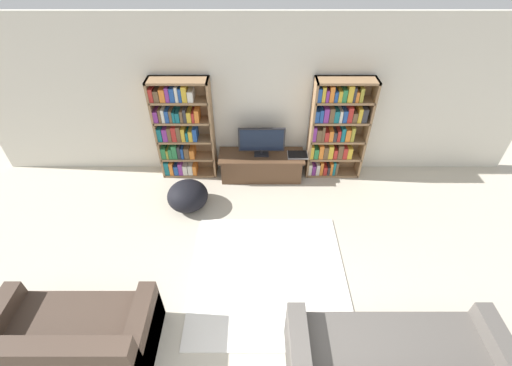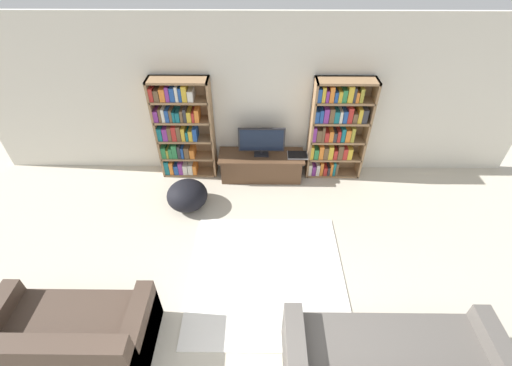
% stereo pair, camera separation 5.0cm
% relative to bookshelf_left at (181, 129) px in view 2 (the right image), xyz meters
% --- Properties ---
extents(wall_back, '(8.80, 0.06, 2.60)m').
position_rel_bookshelf_left_xyz_m(wall_back, '(1.19, 0.18, 0.44)').
color(wall_back, silver).
rests_on(wall_back, ground_plane).
extents(bookshelf_left, '(0.92, 0.30, 1.72)m').
position_rel_bookshelf_left_xyz_m(bookshelf_left, '(0.00, 0.00, 0.00)').
color(bookshelf_left, '#93704C').
rests_on(bookshelf_left, ground_plane).
extents(bookshelf_right, '(0.92, 0.30, 1.72)m').
position_rel_bookshelf_left_xyz_m(bookshelf_right, '(2.50, -0.00, 0.01)').
color(bookshelf_right, '#93704C').
rests_on(bookshelf_right, ground_plane).
extents(tv_stand, '(1.42, 0.49, 0.45)m').
position_rel_bookshelf_left_xyz_m(tv_stand, '(1.30, -0.12, -0.64)').
color(tv_stand, brown).
rests_on(tv_stand, ground_plane).
extents(television, '(0.75, 0.16, 0.50)m').
position_rel_bookshelf_left_xyz_m(television, '(1.30, -0.11, -0.14)').
color(television, black).
rests_on(television, tv_stand).
extents(laptop, '(0.33, 0.23, 0.03)m').
position_rel_bookshelf_left_xyz_m(laptop, '(1.90, -0.14, -0.40)').
color(laptop, '#B7B7BC').
rests_on(laptop, tv_stand).
extents(area_rug, '(1.97, 1.97, 0.02)m').
position_rel_bookshelf_left_xyz_m(area_rug, '(1.37, -2.17, -0.86)').
color(area_rug, white).
rests_on(area_rug, ground_plane).
extents(couch_left_sectional, '(1.61, 0.87, 0.86)m').
position_rel_bookshelf_left_xyz_m(couch_left_sectional, '(-0.66, -3.17, -0.57)').
color(couch_left_sectional, '#423328').
rests_on(couch_left_sectional, ground_plane).
extents(beanbag_ottoman, '(0.63, 0.63, 0.44)m').
position_rel_bookshelf_left_xyz_m(beanbag_ottoman, '(0.16, -0.88, -0.65)').
color(beanbag_ottoman, black).
rests_on(beanbag_ottoman, ground_plane).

